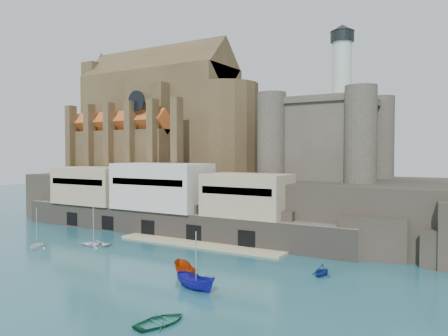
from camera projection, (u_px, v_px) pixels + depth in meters
ground at (107, 269)px, 56.30m from camera, size 300.00×300.00×0.00m
promontory at (248, 202)px, 89.99m from camera, size 100.00×36.00×10.00m
quay at (160, 201)px, 81.11m from camera, size 70.00×12.00×13.05m
church at (164, 123)px, 103.81m from camera, size 47.00×25.93×30.51m
castle_keep at (328, 135)px, 82.64m from camera, size 21.20×21.20×29.30m
boat_2 at (196, 290)px, 47.76m from camera, size 2.50×2.46×5.51m
boat_3 at (161, 324)px, 38.18m from camera, size 3.75×1.96×5.04m
boat_4 at (37, 248)px, 68.29m from camera, size 3.39×2.72×3.42m
boat_5 at (184, 277)px, 52.57m from camera, size 2.85×2.84×5.30m
boat_6 at (94, 246)px, 70.22m from camera, size 2.06×4.05×5.45m
boat_7 at (322, 275)px, 53.24m from camera, size 3.03×2.04×3.30m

